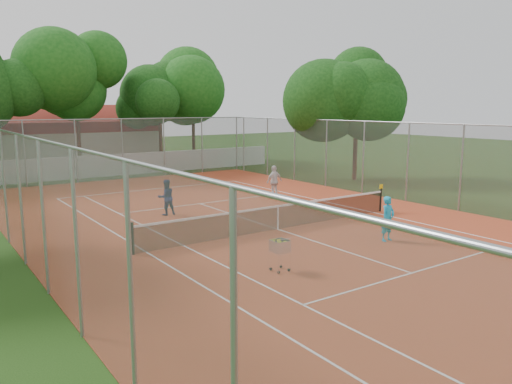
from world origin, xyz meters
TOP-DOWN VIEW (x-y plane):
  - ground at (0.00, 0.00)m, footprint 120.00×120.00m
  - court_pad at (0.00, 0.00)m, footprint 18.00×34.00m
  - court_lines at (0.00, 0.00)m, footprint 10.98×23.78m
  - tennis_net at (0.00, 0.00)m, footprint 11.88×0.10m
  - perimeter_fence at (0.00, 0.00)m, footprint 18.00×34.00m
  - boundary_wall at (0.00, 19.00)m, footprint 26.00×0.30m
  - clubhouse at (-2.00, 29.00)m, footprint 16.40×9.00m
  - tropical_trees at (0.00, 22.00)m, footprint 29.00×19.00m
  - player_near at (2.20, -3.59)m, footprint 0.61×0.42m
  - player_far_left at (-2.46, 4.94)m, footprint 0.81×0.64m
  - player_far_right at (4.15, 5.75)m, footprint 1.03×0.49m
  - ball_hopper at (-3.03, -4.07)m, footprint 0.56×0.56m

SIDE VIEW (x-z plane):
  - ground at x=0.00m, z-range 0.00..0.00m
  - court_pad at x=0.00m, z-range 0.00..0.02m
  - court_lines at x=0.00m, z-range 0.02..0.03m
  - tennis_net at x=0.00m, z-range 0.02..1.00m
  - ball_hopper at x=-3.03m, z-range 0.02..1.05m
  - boundary_wall at x=0.00m, z-range 0.00..1.50m
  - player_far_left at x=-2.46m, z-range 0.02..1.62m
  - player_near at x=2.20m, z-range 0.02..1.64m
  - player_far_right at x=4.15m, z-range 0.02..1.72m
  - perimeter_fence at x=0.00m, z-range 0.00..4.00m
  - clubhouse at x=-2.00m, z-range 0.00..4.40m
  - tropical_trees at x=0.00m, z-range 0.00..10.00m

